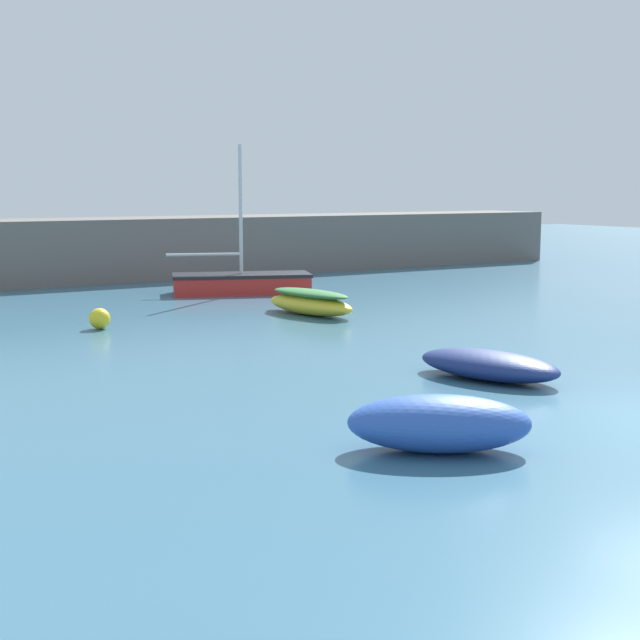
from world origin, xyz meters
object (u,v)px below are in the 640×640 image
at_px(rowboat_with_red_cover, 310,302).
at_px(mooring_buoy_yellow, 100,319).
at_px(rowboat_blue_near, 488,365).
at_px(sailboat_tall_mast, 241,282).
at_px(open_tender_yellow, 439,423).

height_order(rowboat_with_red_cover, mooring_buoy_yellow, rowboat_with_red_cover).
distance_m(rowboat_blue_near, mooring_buoy_yellow, 11.35).
relative_size(sailboat_tall_mast, mooring_buoy_yellow, 9.34).
height_order(sailboat_tall_mast, rowboat_blue_near, sailboat_tall_mast).
bearing_deg(rowboat_with_red_cover, mooring_buoy_yellow, 74.30).
bearing_deg(mooring_buoy_yellow, open_tender_yellow, -87.29).
bearing_deg(rowboat_blue_near, open_tender_yellow, -66.81).
xyz_separation_m(rowboat_with_red_cover, rowboat_blue_near, (-1.67, -9.78, -0.10)).
relative_size(rowboat_with_red_cover, mooring_buoy_yellow, 6.41).
xyz_separation_m(sailboat_tall_mast, mooring_buoy_yellow, (-7.01, -5.47, -0.12)).
distance_m(sailboat_tall_mast, rowboat_with_red_cover, 6.09).
height_order(open_tender_yellow, sailboat_tall_mast, sailboat_tall_mast).
height_order(open_tender_yellow, rowboat_blue_near, open_tender_yellow).
xyz_separation_m(open_tender_yellow, rowboat_with_red_cover, (5.67, 13.15, -0.03)).
bearing_deg(open_tender_yellow, mooring_buoy_yellow, 126.58).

